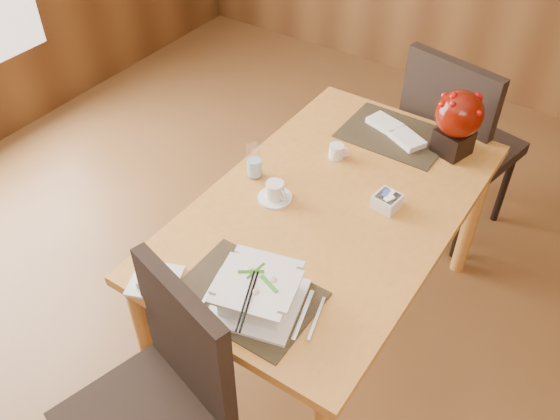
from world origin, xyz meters
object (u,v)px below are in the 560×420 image
Objects in this scene: coffee_cup at (275,192)px; creamer_jug at (336,151)px; near_chair at (161,393)px; far_chair at (454,138)px; water_glass at (254,161)px; dining_table at (330,222)px; bread_plate at (155,281)px; sugar_caddy at (387,201)px; soup_setting at (258,292)px; berry_decor at (458,120)px.

coffee_cup is 1.65× the size of creamer_jug.
far_chair is (0.26, 1.80, 0.04)m from near_chair.
water_glass is 0.15× the size of near_chair.
coffee_cup is 0.14× the size of near_chair.
water_glass is 1.78× the size of creamer_jug.
coffee_cup is (-0.20, -0.10, 0.13)m from dining_table.
water_glass reaches higher than bread_plate.
near_chair reaches higher than dining_table.
near_chair reaches higher than creamer_jug.
sugar_caddy is at bearing 58.46° from bread_plate.
water_glass is 0.65m from bread_plate.
berry_decor reaches higher than soup_setting.
sugar_caddy is 1.06m from near_chair.
water_glass is 0.85m from berry_decor.
dining_table is 1.43× the size of far_chair.
bread_plate is at bearing 86.02° from far_chair.
near_chair is at bearing -127.65° from soup_setting.
soup_setting is 1.15m from berry_decor.
soup_setting is at bearing -100.39° from berry_decor.
dining_table is 5.21× the size of berry_decor.
coffee_cup is 0.84m from near_chair.
coffee_cup is 1.46× the size of sugar_caddy.
water_glass is at bearing -135.29° from berry_decor.
berry_decor reaches higher than bread_plate.
coffee_cup is at bearing -154.27° from dining_table.
bread_plate is 0.16× the size of near_chair.
sugar_caddy is at bearing 63.80° from soup_setting.
coffee_cup is at bearing 103.55° from soup_setting.
dining_table is 9.39× the size of bread_plate.
bread_plate is 0.36m from near_chair.
near_chair reaches higher than coffee_cup.
sugar_caddy is 0.83m from far_chair.
soup_setting is 0.52m from coffee_cup.
soup_setting is at bearing 97.56° from far_chair.
sugar_caddy is 0.49m from berry_decor.
berry_decor is (0.60, 0.59, 0.09)m from water_glass.
far_chair is at bearing 70.68° from soup_setting.
far_chair is at bearing 69.99° from coffee_cup.
water_glass is at bearing 73.39° from far_chair.
soup_setting is 0.36m from bread_plate.
dining_table is at bearing 80.16° from soup_setting.
far_chair is (-0.01, 0.81, -0.19)m from sugar_caddy.
creamer_jug is at bearing -142.06° from berry_decor.
soup_setting is at bearing 19.01° from bread_plate.
berry_decor is at bearing 66.12° from dining_table.
coffee_cup is at bearing -152.53° from sugar_caddy.
dining_table is 0.24m from sugar_caddy.
far_chair is at bearing 91.00° from sugar_caddy.
coffee_cup is at bearing 80.66° from bread_plate.
water_glass reaches higher than creamer_jug.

